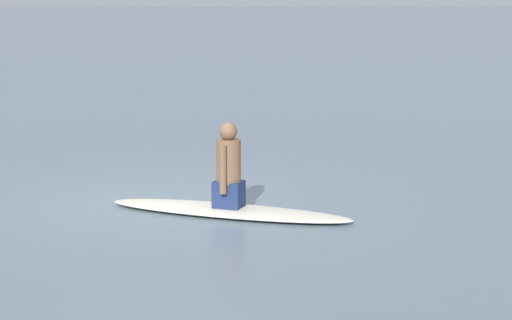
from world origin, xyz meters
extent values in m
plane|color=slate|center=(0.00, 0.00, 0.00)|extent=(400.00, 400.00, 0.00)
ellipsoid|color=silver|center=(-0.86, 0.65, 0.05)|extent=(3.08, 2.07, 0.09)
cube|color=navy|center=(-0.86, 0.65, 0.25)|extent=(0.43, 0.41, 0.32)
cylinder|color=brown|center=(-0.86, 0.65, 0.66)|extent=(0.40, 0.40, 0.53)
sphere|color=brown|center=(-0.86, 0.65, 1.02)|extent=(0.21, 0.21, 0.21)
cylinder|color=brown|center=(-0.77, 0.81, 0.59)|extent=(0.12, 0.12, 0.59)
cylinder|color=brown|center=(-0.94, 0.49, 0.59)|extent=(0.12, 0.12, 0.59)
camera|label=1|loc=(0.36, 11.28, 2.63)|focal=63.38mm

